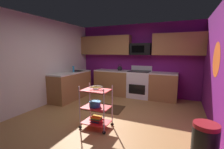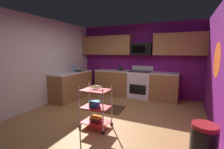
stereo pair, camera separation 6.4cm
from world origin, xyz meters
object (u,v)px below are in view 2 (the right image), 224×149
Objects in this scene: fruit_bowl at (95,87)px; trash_can at (203,147)px; microwave at (142,49)px; mixing_bowl_large at (94,104)px; rolling_cart at (96,107)px; kettle at (121,68)px; oven_range at (140,84)px; book_stack at (96,119)px; dish_soap_bottle at (74,69)px.

trash_can is at bearing -12.98° from fruit_bowl.
microwave is 2.78× the size of mixing_bowl_large.
fruit_bowl is at bearing 79.38° from rolling_cart.
rolling_cart is 3.47× the size of kettle.
mixing_bowl_large is at bearing 180.00° from rolling_cart.
rolling_cart is at bearing 167.02° from trash_can.
oven_range reaches higher than rolling_cart.
kettle reaches higher than trash_can.
fruit_bowl is (-0.27, -2.73, -0.82)m from microwave.
oven_range is at bearing 118.81° from trash_can.
book_stack is 2.78m from kettle.
dish_soap_bottle reaches higher than trash_can.
rolling_cart is 2.49m from dish_soap_bottle.
fruit_bowl is 1.02× the size of book_stack.
microwave is at bearing 8.30° from kettle.
microwave is at bearing 84.41° from book_stack.
oven_range reaches higher than book_stack.
rolling_cart is (-0.27, -2.73, -1.25)m from microwave.
kettle is 0.40× the size of trash_can.
microwave is 2.65× the size of kettle.
book_stack is 1.01× the size of kettle.
dish_soap_bottle is at bearing 138.27° from book_stack.
rolling_cart is 0.07m from mixing_bowl_large.
dish_soap_bottle is at bearing 151.28° from trash_can.
fruit_bowl is at bearing -95.59° from microwave.
kettle reaches higher than fruit_bowl.
dish_soap_bottle is at bearing -151.75° from microwave.
book_stack is (0.00, 0.00, -0.27)m from rolling_cart.
microwave is at bearing 84.41° from fruit_bowl.
microwave is at bearing 28.25° from dish_soap_bottle.
fruit_bowl is at bearing 93.58° from book_stack.
microwave reaches higher than mixing_bowl_large.
trash_can is (1.99, -0.45, -0.19)m from mixing_bowl_large.
oven_range is at bearing 25.96° from dish_soap_bottle.
mixing_bowl_large is (-0.03, 0.00, 0.07)m from rolling_cart.
fruit_bowl is 1.03× the size of kettle.
mixing_bowl_large is 0.95× the size of book_stack.
microwave is 2.57× the size of fruit_bowl.
dish_soap_bottle is (-1.78, 1.61, 0.50)m from mixing_bowl_large.
microwave is 1.03m from kettle.
microwave reaches higher than dish_soap_bottle.
rolling_cart is 2.01m from trash_can.
rolling_cart is 3.45× the size of book_stack.
microwave reaches higher than oven_range.
fruit_bowl is (0.00, 0.00, 0.42)m from rolling_cart.
fruit_bowl is 0.69m from book_stack.
rolling_cart reaches higher than trash_can.
oven_range is at bearing 84.18° from fruit_bowl.
rolling_cart is 4.57× the size of dish_soap_bottle.
kettle reaches higher than dish_soap_bottle.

